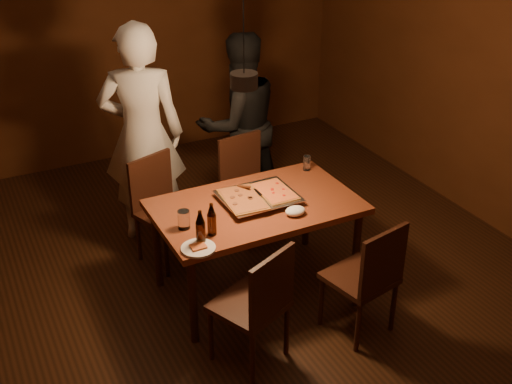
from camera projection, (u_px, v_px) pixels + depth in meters
name	position (u px, v px, depth m)	size (l,w,h in m)	color
room_shell	(244.00, 131.00, 4.28)	(6.00, 6.00, 6.00)	#361C0E
dining_table	(256.00, 213.00, 4.76)	(1.50, 0.90, 0.75)	brown
chair_far_left	(160.00, 200.00, 5.23)	(0.54, 0.54, 0.49)	#38190F
chair_far_right	(246.00, 177.00, 5.59)	(0.47, 0.47, 0.49)	#38190F
chair_near_left	(259.00, 297.00, 4.09)	(0.55, 0.55, 0.49)	#38190F
chair_near_right	(370.00, 271.00, 4.34)	(0.50, 0.50, 0.49)	#38190F
pizza_tray	(258.00, 198.00, 4.75)	(0.55, 0.45, 0.05)	silver
pizza_meat	(243.00, 199.00, 4.67)	(0.27, 0.42, 0.02)	maroon
pizza_cheese	(275.00, 191.00, 4.78)	(0.23, 0.37, 0.02)	gold
spatula	(256.00, 193.00, 4.75)	(0.09, 0.24, 0.04)	silver
beer_bottle_a	(200.00, 227.00, 4.20)	(0.06, 0.06, 0.24)	black
beer_bottle_b	(212.00, 219.00, 4.30)	(0.06, 0.06, 0.24)	black
water_glass_left	(184.00, 220.00, 4.40)	(0.08, 0.08, 0.13)	silver
water_glass_right	(307.00, 163.00, 5.20)	(0.06, 0.06, 0.12)	silver
plate_slice	(198.00, 248.00, 4.19)	(0.23, 0.23, 0.03)	white
napkin	(295.00, 211.00, 4.57)	(0.15, 0.12, 0.06)	white
diner_white	(142.00, 135.00, 5.35)	(0.70, 0.46, 1.91)	silver
diner_dark	(240.00, 124.00, 5.85)	(0.82, 0.64, 1.69)	black
pendant_lamp	(244.00, 79.00, 4.11)	(0.18, 0.18, 1.10)	black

